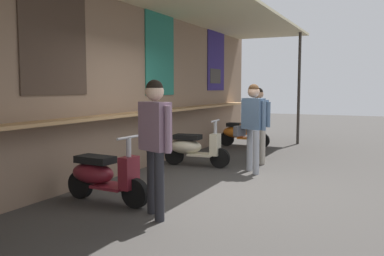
# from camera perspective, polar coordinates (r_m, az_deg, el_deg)

# --- Properties ---
(ground_plane) EXTENTS (39.00, 39.00, 0.00)m
(ground_plane) POSITION_cam_1_polar(r_m,az_deg,el_deg) (6.81, 2.97, -8.13)
(ground_plane) COLOR #383533
(market_stall_facade) EXTENTS (13.93, 2.45, 3.40)m
(market_stall_facade) POSITION_cam_1_polar(r_m,az_deg,el_deg) (7.53, -10.24, 7.58)
(market_stall_facade) COLOR #7F6651
(market_stall_facade) RESTS_ON ground_plane
(scooter_maroon) EXTENTS (0.49, 1.40, 0.97)m
(scooter_maroon) POSITION_cam_1_polar(r_m,az_deg,el_deg) (5.99, -12.31, -6.35)
(scooter_maroon) COLOR maroon
(scooter_maroon) RESTS_ON ground_plane
(scooter_cream) EXTENTS (0.50, 1.40, 0.97)m
(scooter_cream) POSITION_cam_1_polar(r_m,az_deg,el_deg) (8.52, 0.13, -2.68)
(scooter_cream) COLOR beige
(scooter_cream) RESTS_ON ground_plane
(scooter_orange) EXTENTS (0.46, 1.40, 0.97)m
(scooter_orange) POSITION_cam_1_polar(r_m,az_deg,el_deg) (11.37, 6.81, -0.64)
(scooter_orange) COLOR orange
(scooter_orange) RESTS_ON ground_plane
(shopper_with_handbag) EXTENTS (0.32, 0.65, 1.61)m
(shopper_with_handbag) POSITION_cam_1_polar(r_m,az_deg,el_deg) (8.90, 8.98, 1.38)
(shopper_with_handbag) COLOR #ADA393
(shopper_with_handbag) RESTS_ON ground_plane
(shopper_browsing) EXTENTS (0.44, 0.67, 1.68)m
(shopper_browsing) POSITION_cam_1_polar(r_m,az_deg,el_deg) (7.91, 8.35, 1.26)
(shopper_browsing) COLOR #999EA8
(shopper_browsing) RESTS_ON ground_plane
(shopper_passing) EXTENTS (0.35, 0.55, 1.71)m
(shopper_passing) POSITION_cam_1_polar(r_m,az_deg,el_deg) (5.09, -5.13, -0.66)
(shopper_passing) COLOR #232328
(shopper_passing) RESTS_ON ground_plane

